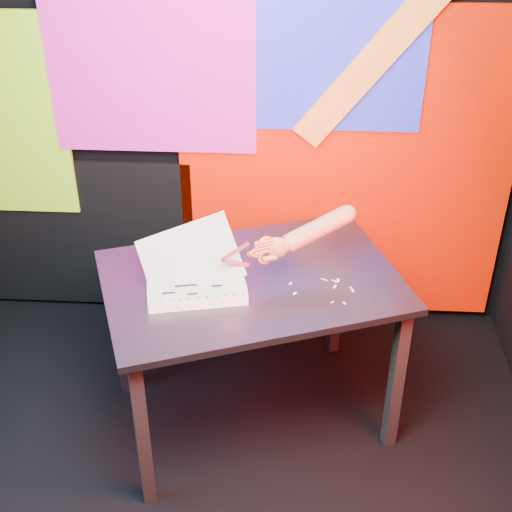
{
  "coord_description": "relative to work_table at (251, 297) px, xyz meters",
  "views": [
    {
      "loc": [
        0.41,
        -1.67,
        2.36
      ],
      "look_at": [
        0.27,
        0.66,
        0.87
      ],
      "focal_mm": 50.0,
      "sensor_mm": 36.0,
      "label": 1
    }
  ],
  "objects": [
    {
      "name": "paper_clippings",
      "position": [
        0.31,
        -0.05,
        0.09
      ],
      "size": [
        0.26,
        0.17,
        0.0
      ],
      "color": "silver",
      "rests_on": "work_table"
    },
    {
      "name": "hand_forearm",
      "position": [
        0.23,
        0.07,
        0.28
      ],
      "size": [
        0.39,
        0.22,
        0.17
      ],
      "rotation": [
        0.0,
        0.0,
        0.46
      ],
      "color": "#94563A",
      "rests_on": "work_table"
    },
    {
      "name": "backdrop",
      "position": [
        -0.19,
        0.78,
        0.3
      ],
      "size": [
        2.88,
        0.05,
        2.08
      ],
      "color": "red",
      "rests_on": "ground"
    },
    {
      "name": "printout_stack",
      "position": [
        -0.21,
        -0.08,
        0.12
      ],
      "size": [
        0.45,
        0.35,
        0.29
      ],
      "rotation": [
        0.0,
        0.0,
        0.21
      ],
      "color": "silver",
      "rests_on": "work_table"
    },
    {
      "name": "scissors",
      "position": [
        0.04,
        -0.03,
        0.24
      ],
      "size": [
        0.2,
        0.1,
        0.13
      ],
      "rotation": [
        0.0,
        0.0,
        0.46
      ],
      "color": "#9B9EB0",
      "rests_on": "printout_stack"
    },
    {
      "name": "work_table",
      "position": [
        0.0,
        0.0,
        0.0
      ],
      "size": [
        1.36,
        1.13,
        0.75
      ],
      "rotation": [
        0.0,
        0.0,
        0.35
      ],
      "color": "#272727",
      "rests_on": "ground"
    },
    {
      "name": "room",
      "position": [
        -0.25,
        -0.68,
        0.69
      ],
      "size": [
        3.01,
        3.01,
        2.71
      ],
      "color": "black",
      "rests_on": "ground"
    }
  ]
}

